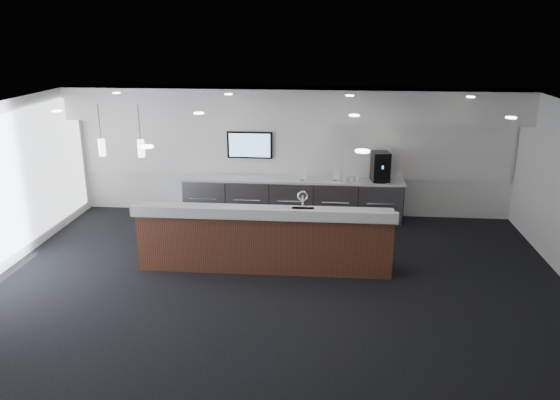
{
  "coord_description": "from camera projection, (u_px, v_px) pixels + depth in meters",
  "views": [
    {
      "loc": [
        0.85,
        -8.33,
        4.25
      ],
      "look_at": [
        -0.05,
        1.3,
        1.17
      ],
      "focal_mm": 35.0,
      "sensor_mm": 36.0,
      "label": 1
    }
  ],
  "objects": [
    {
      "name": "info_sign_right",
      "position": [
        337.0,
        175.0,
        12.22
      ],
      "size": [
        0.18,
        0.07,
        0.24
      ],
      "primitive_type": "cube",
      "rotation": [
        0.0,
        0.0,
        -0.28
      ],
      "color": "white",
      "rests_on": "back_credenza"
    },
    {
      "name": "wall_tv",
      "position": [
        250.0,
        145.0,
        12.56
      ],
      "size": [
        1.05,
        0.08,
        0.62
      ],
      "color": "black",
      "rests_on": "back_wall"
    },
    {
      "name": "back_wall",
      "position": [
        293.0,
        151.0,
        12.6
      ],
      "size": [
        10.0,
        0.02,
        3.0
      ],
      "primitive_type": "cube",
      "color": "white",
      "rests_on": "ground"
    },
    {
      "name": "cup_2",
      "position": [
        346.0,
        179.0,
        12.18
      ],
      "size": [
        0.12,
        0.12,
        0.09
      ],
      "primitive_type": "imported",
      "rotation": [
        0.0,
        0.0,
        1.29
      ],
      "color": "white",
      "rests_on": "back_credenza"
    },
    {
      "name": "cup_3",
      "position": [
        339.0,
        179.0,
        12.19
      ],
      "size": [
        0.13,
        0.13,
        0.09
      ],
      "primitive_type": "imported",
      "rotation": [
        0.0,
        0.0,
        1.94
      ],
      "color": "white",
      "rests_on": "back_credenza"
    },
    {
      "name": "cup_1",
      "position": [
        352.0,
        180.0,
        12.17
      ],
      "size": [
        0.14,
        0.14,
        0.09
      ],
      "primitive_type": "imported",
      "rotation": [
        0.0,
        0.0,
        0.65
      ],
      "color": "white",
      "rests_on": "back_credenza"
    },
    {
      "name": "cup_0",
      "position": [
        358.0,
        180.0,
        12.15
      ],
      "size": [
        0.1,
        0.1,
        0.09
      ],
      "primitive_type": "imported",
      "color": "white",
      "rests_on": "back_credenza"
    },
    {
      "name": "ceiling_can_lights",
      "position": [
        276.0,
        114.0,
        8.36
      ],
      "size": [
        7.0,
        5.0,
        0.02
      ],
      "primitive_type": null,
      "color": "white",
      "rests_on": "ceiling"
    },
    {
      "name": "ceiling",
      "position": [
        276.0,
        112.0,
        8.35
      ],
      "size": [
        10.0,
        8.0,
        0.02
      ],
      "primitive_type": "cube",
      "color": "black",
      "rests_on": "back_wall"
    },
    {
      "name": "pendant_right",
      "position": [
        106.0,
        146.0,
        9.62
      ],
      "size": [
        0.12,
        0.12,
        0.3
      ],
      "primitive_type": "cylinder",
      "color": "#FFEAC6",
      "rests_on": "ceiling"
    },
    {
      "name": "soffit_bulkhead",
      "position": [
        292.0,
        104.0,
        11.83
      ],
      "size": [
        10.0,
        0.9,
        0.7
      ],
      "primitive_type": "cube",
      "color": "white",
      "rests_on": "back_wall"
    },
    {
      "name": "coffee_machine",
      "position": [
        380.0,
        167.0,
        12.15
      ],
      "size": [
        0.44,
        0.53,
        0.66
      ],
      "rotation": [
        0.0,
        0.0,
        0.15
      ],
      "color": "black",
      "rests_on": "back_credenza"
    },
    {
      "name": "alcove_panel",
      "position": [
        293.0,
        147.0,
        12.55
      ],
      "size": [
        9.8,
        0.06,
        1.4
      ],
      "primitive_type": "cube",
      "color": "white",
      "rests_on": "back_wall"
    },
    {
      "name": "ground",
      "position": [
        276.0,
        289.0,
        9.26
      ],
      "size": [
        10.0,
        10.0,
        0.0
      ],
      "primitive_type": "plane",
      "color": "black",
      "rests_on": "ground"
    },
    {
      "name": "pendant_left",
      "position": [
        144.0,
        146.0,
        9.56
      ],
      "size": [
        0.12,
        0.12,
        0.3
      ],
      "primitive_type": "cylinder",
      "color": "#FFEAC6",
      "rests_on": "ceiling"
    },
    {
      "name": "service_counter",
      "position": [
        265.0,
        239.0,
        9.9
      ],
      "size": [
        4.65,
        0.82,
        1.49
      ],
      "rotation": [
        0.0,
        0.0,
        0.01
      ],
      "color": "#4C2519",
      "rests_on": "ground"
    },
    {
      "name": "info_sign_left",
      "position": [
        303.0,
        175.0,
        12.26
      ],
      "size": [
        0.17,
        0.07,
        0.24
      ],
      "primitive_type": "cube",
      "rotation": [
        0.0,
        0.0,
        -0.31
      ],
      "color": "white",
      "rests_on": "back_credenza"
    },
    {
      "name": "back_credenza",
      "position": [
        292.0,
        198.0,
        12.57
      ],
      "size": [
        5.06,
        0.66,
        0.95
      ],
      "color": "gray",
      "rests_on": "ground"
    }
  ]
}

